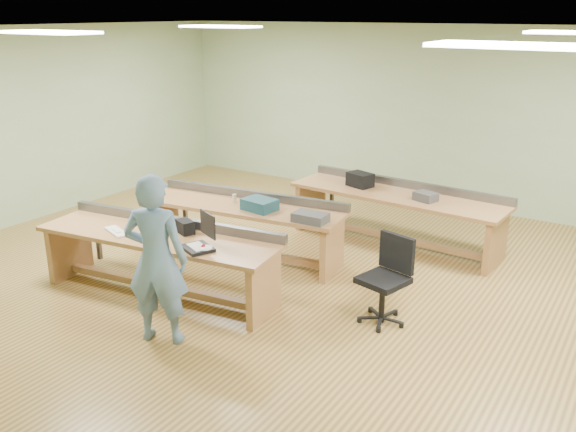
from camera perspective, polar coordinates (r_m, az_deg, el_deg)
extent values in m
plane|color=#A07E3C|center=(7.60, 2.14, -6.20)|extent=(10.00, 10.00, 0.00)
plane|color=silver|center=(6.90, 2.45, 17.03)|extent=(10.00, 10.00, 0.00)
cube|color=#96B186|center=(10.68, 13.36, 9.04)|extent=(10.00, 0.04, 3.00)
cube|color=#96B186|center=(10.50, -22.20, 8.01)|extent=(0.04, 8.00, 3.00)
cube|color=white|center=(7.46, -21.50, 15.71)|extent=(1.20, 0.50, 0.03)
cube|color=white|center=(9.56, -6.38, 17.21)|extent=(1.20, 0.50, 0.03)
cube|color=white|center=(4.57, 20.93, 14.67)|extent=(1.20, 0.50, 0.03)
cube|color=#A36E44|center=(7.17, -12.14, -1.92)|extent=(3.04, 1.17, 0.05)
cube|color=#A36E44|center=(8.17, -19.74, -2.86)|extent=(0.17, 0.69, 0.70)
cube|color=#A36E44|center=(6.63, -2.25, -6.78)|extent=(0.17, 0.69, 0.70)
cube|color=#A36E44|center=(7.41, -11.81, -6.45)|extent=(2.65, 0.45, 0.08)
cube|color=#53565B|center=(7.41, -10.55, -0.47)|extent=(2.94, 0.47, 0.11)
cube|color=#A36E44|center=(8.10, -4.37, 0.85)|extent=(2.87, 1.09, 0.05)
cube|color=#A36E44|center=(8.91, -11.60, -0.36)|extent=(0.16, 0.65, 0.70)
cube|color=#A36E44|center=(7.70, 4.16, -3.08)|extent=(0.16, 0.65, 0.70)
cube|color=#A36E44|center=(8.31, -4.26, -3.25)|extent=(2.49, 0.41, 0.08)
cube|color=#53565B|center=(8.35, -3.25, 2.01)|extent=(2.79, 0.43, 0.11)
cube|color=#A36E44|center=(8.72, 10.10, 1.91)|extent=(3.14, 1.02, 0.05)
cube|color=#A36E44|center=(9.52, 2.16, 1.26)|extent=(0.12, 0.73, 0.70)
cube|color=#A36E44|center=(8.34, 18.88, -2.33)|extent=(0.12, 0.73, 0.70)
cube|color=#A36E44|center=(8.91, 9.87, -1.94)|extent=(2.80, 0.27, 0.08)
cube|color=#53565B|center=(9.02, 11.19, 2.94)|extent=(3.10, 0.27, 0.11)
imported|color=slate|center=(6.12, -12.21, -4.04)|extent=(0.75, 0.63, 1.75)
cube|color=black|center=(6.63, -8.45, -3.00)|extent=(0.42, 0.39, 0.04)
cube|color=black|center=(6.60, -7.51, -0.79)|extent=(0.31, 0.15, 0.27)
cube|color=beige|center=(7.34, -15.75, -1.42)|extent=(0.44, 0.27, 0.02)
ellipsoid|color=white|center=(6.57, -7.70, -3.03)|extent=(0.17, 0.19, 0.07)
cube|color=black|center=(7.13, -9.60, -1.00)|extent=(0.27, 0.22, 0.15)
cylinder|color=black|center=(6.66, 8.78, -7.97)|extent=(0.06, 0.06, 0.47)
cube|color=black|center=(6.55, 8.89, -5.96)|extent=(0.55, 0.55, 0.06)
cube|color=black|center=(6.60, 10.16, -3.38)|extent=(0.43, 0.16, 0.41)
cylinder|color=black|center=(6.75, 8.69, -9.52)|extent=(0.62, 0.62, 0.06)
cube|color=#143743|center=(7.86, -2.68, 1.08)|extent=(0.45, 0.36, 0.15)
cube|color=#373739|center=(7.42, 2.11, -0.14)|extent=(0.42, 0.28, 0.11)
imported|color=#373739|center=(7.91, -3.53, 1.01)|extent=(0.15, 0.15, 0.10)
cylinder|color=silver|center=(8.22, -5.03, 1.67)|extent=(0.07, 0.07, 0.11)
cube|color=black|center=(8.98, 6.76, 3.40)|extent=(0.41, 0.35, 0.20)
cube|color=#373739|center=(8.45, 12.74, 1.80)|extent=(0.34, 0.29, 0.12)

